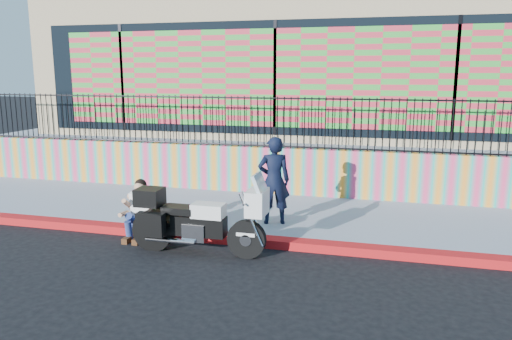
% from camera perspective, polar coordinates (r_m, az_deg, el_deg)
% --- Properties ---
extents(ground, '(90.00, 90.00, 0.00)m').
position_cam_1_polar(ground, '(9.09, -3.69, -8.20)').
color(ground, black).
rests_on(ground, ground).
extents(red_curb, '(16.00, 0.30, 0.15)m').
position_cam_1_polar(red_curb, '(9.07, -3.69, -7.75)').
color(red_curb, red).
rests_on(red_curb, ground).
extents(sidewalk, '(16.00, 3.00, 0.15)m').
position_cam_1_polar(sidewalk, '(10.57, -0.86, -4.96)').
color(sidewalk, gray).
rests_on(sidewalk, ground).
extents(mural_wall, '(16.00, 0.20, 1.10)m').
position_cam_1_polar(mural_wall, '(11.93, 1.19, -0.01)').
color(mural_wall, '#E83D71').
rests_on(mural_wall, sidewalk).
extents(metal_fence, '(15.80, 0.04, 1.20)m').
position_cam_1_polar(metal_fence, '(11.76, 1.22, 5.49)').
color(metal_fence, black).
rests_on(metal_fence, mural_wall).
extents(elevated_platform, '(16.00, 10.00, 1.25)m').
position_cam_1_polar(elevated_platform, '(16.88, 5.27, 2.99)').
color(elevated_platform, gray).
rests_on(elevated_platform, ground).
extents(storefront_building, '(14.00, 8.06, 4.00)m').
position_cam_1_polar(storefront_building, '(16.49, 5.30, 11.94)').
color(storefront_building, tan).
rests_on(storefront_building, elevated_platform).
extents(police_motorcycle, '(2.30, 0.76, 1.43)m').
position_cam_1_polar(police_motorcycle, '(8.41, -6.86, -5.57)').
color(police_motorcycle, black).
rests_on(police_motorcycle, ground).
extents(police_officer, '(0.71, 0.57, 1.68)m').
position_cam_1_polar(police_officer, '(9.45, 2.06, -1.20)').
color(police_officer, black).
rests_on(police_officer, sidewalk).
extents(seated_man, '(0.54, 0.71, 1.06)m').
position_cam_1_polar(seated_man, '(9.37, -13.30, -5.01)').
color(seated_man, navy).
rests_on(seated_man, ground).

